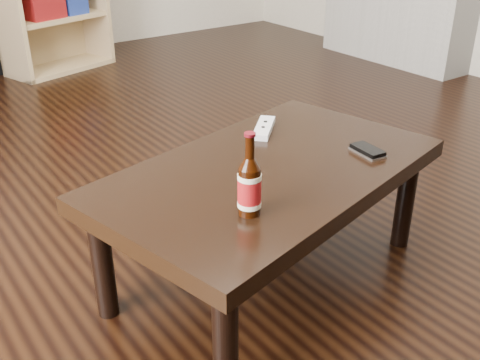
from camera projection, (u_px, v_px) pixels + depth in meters
floor at (236, 211)px, 2.31m from camera, size 5.00×6.00×0.01m
coffee_table at (270, 182)px, 1.76m from camera, size 1.21×0.87×0.41m
beer_bottle at (249, 186)px, 1.44m from camera, size 0.07×0.07×0.23m
phone at (368, 151)px, 1.81m from camera, size 0.07×0.12×0.02m
remote at (264, 128)px, 1.98m from camera, size 0.18×0.17×0.02m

